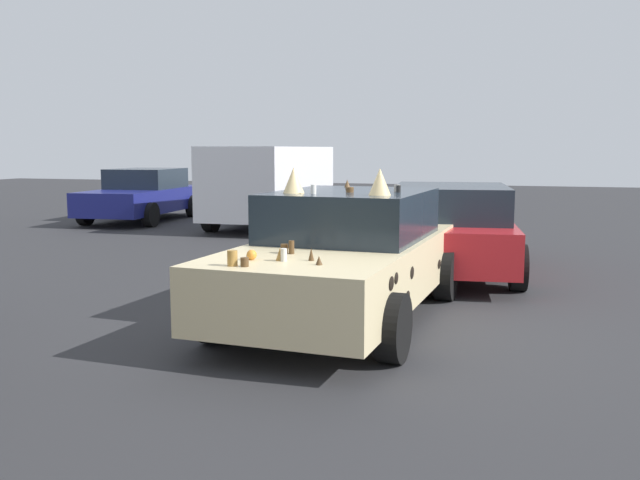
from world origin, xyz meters
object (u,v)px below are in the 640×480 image
(parked_van_behind_right, at_px, (272,181))
(parked_sedan_row_back_center, at_px, (450,228))
(art_car_decorated, at_px, (347,255))
(parked_sedan_far_left, at_px, (143,195))

(parked_van_behind_right, xyz_separation_m, parked_sedan_row_back_center, (-5.32, -4.99, -0.41))
(art_car_decorated, height_order, parked_sedan_row_back_center, art_car_decorated)
(parked_van_behind_right, relative_size, parked_sedan_far_left, 1.16)
(art_car_decorated, distance_m, parked_sedan_row_back_center, 3.41)
(art_car_decorated, relative_size, parked_sedan_far_left, 1.03)
(art_car_decorated, bearing_deg, parked_van_behind_right, -150.69)
(parked_sedan_far_left, bearing_deg, parked_van_behind_right, 82.69)
(parked_van_behind_right, height_order, parked_sedan_far_left, parked_van_behind_right)
(art_car_decorated, distance_m, parked_van_behind_right, 9.60)
(art_car_decorated, relative_size, parked_van_behind_right, 0.88)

